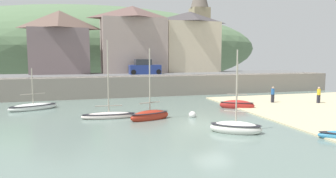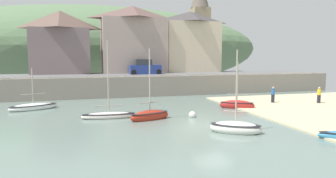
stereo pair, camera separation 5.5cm
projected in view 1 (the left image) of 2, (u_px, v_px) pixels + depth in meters
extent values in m
cube|color=slate|center=(212.00, 127.00, 21.28)|extent=(48.00, 40.00, 0.06)
cube|color=gray|center=(155.00, 86.00, 37.40)|extent=(48.00, 2.40, 2.40)
cube|color=#606060|center=(149.00, 74.00, 40.82)|extent=(48.00, 9.00, 0.10)
ellipsoid|color=#57744F|center=(93.00, 48.00, 71.78)|extent=(80.00, 44.00, 18.61)
cube|color=slate|center=(61.00, 51.00, 41.76)|extent=(7.52, 5.45, 6.01)
pyramid|color=brown|center=(59.00, 20.00, 41.30)|extent=(7.82, 5.75, 2.42)
cube|color=#A49188|center=(133.00, 46.00, 44.35)|extent=(8.88, 5.98, 7.59)
pyramid|color=brown|center=(133.00, 13.00, 43.83)|extent=(9.18, 6.28, 1.85)
cube|color=beige|center=(190.00, 47.00, 46.71)|extent=(8.10, 4.98, 7.37)
pyramid|color=#454041|center=(190.00, 17.00, 46.22)|extent=(8.40, 5.28, 1.61)
cube|color=gray|center=(199.00, 39.00, 51.22)|extent=(2.80, 2.80, 10.19)
ellipsoid|color=silver|center=(236.00, 129.00, 19.53)|extent=(3.47, 2.86, 0.93)
ellipsoid|color=black|center=(236.00, 125.00, 19.50)|extent=(3.40, 2.80, 0.12)
cylinder|color=#B2A893|center=(237.00, 86.00, 19.23)|extent=(0.09, 0.09, 4.50)
cylinder|color=gray|center=(236.00, 112.00, 19.41)|extent=(1.30, 0.85, 0.07)
ellipsoid|color=#A62420|center=(237.00, 105.00, 28.52)|extent=(3.23, 2.35, 0.97)
ellipsoid|color=black|center=(237.00, 102.00, 28.49)|extent=(3.16, 2.30, 0.12)
cylinder|color=#B2A893|center=(237.00, 81.00, 28.27)|extent=(0.09, 0.09, 3.55)
cylinder|color=gray|center=(237.00, 94.00, 28.41)|extent=(1.61, 0.93, 0.07)
ellipsoid|color=silver|center=(109.00, 116.00, 24.01)|extent=(4.27, 1.27, 0.61)
ellipsoid|color=black|center=(109.00, 114.00, 23.99)|extent=(4.18, 1.25, 0.12)
cylinder|color=#B2A893|center=(108.00, 76.00, 23.67)|extent=(0.09, 0.09, 5.57)
cylinder|color=gray|center=(109.00, 106.00, 23.92)|extent=(2.08, 0.16, 0.07)
ellipsoid|color=white|center=(33.00, 107.00, 27.77)|extent=(4.45, 2.99, 0.74)
ellipsoid|color=black|center=(33.00, 105.00, 27.75)|extent=(4.36, 2.93, 0.12)
cylinder|color=#B2A893|center=(32.00, 86.00, 27.56)|extent=(0.09, 0.09, 3.15)
cylinder|color=gray|center=(33.00, 94.00, 27.64)|extent=(1.99, 0.92, 0.07)
ellipsoid|color=#A72A1A|center=(150.00, 116.00, 23.42)|extent=(3.42, 1.90, 0.95)
ellipsoid|color=black|center=(150.00, 113.00, 23.40)|extent=(3.35, 1.86, 0.12)
cylinder|color=#B2A893|center=(150.00, 80.00, 23.12)|extent=(0.09, 0.09, 4.65)
cylinder|color=gray|center=(150.00, 102.00, 23.31)|extent=(1.73, 0.61, 0.07)
cube|color=navy|center=(145.00, 69.00, 40.62)|extent=(4.12, 1.74, 1.20)
cube|color=#282D33|center=(143.00, 62.00, 40.44)|extent=(2.12, 1.52, 0.80)
cylinder|color=black|center=(156.00, 71.00, 41.86)|extent=(0.64, 0.22, 0.64)
cylinder|color=black|center=(159.00, 72.00, 40.33)|extent=(0.64, 0.22, 0.64)
cylinder|color=black|center=(132.00, 71.00, 40.96)|extent=(0.64, 0.22, 0.64)
cylinder|color=black|center=(134.00, 72.00, 39.43)|extent=(0.64, 0.22, 0.64)
cube|color=#282833|center=(318.00, 99.00, 30.95)|extent=(0.28, 0.20, 0.82)
cylinder|color=gold|center=(319.00, 92.00, 30.88)|extent=(0.34, 0.34, 0.58)
sphere|color=#D1A889|center=(319.00, 88.00, 30.83)|extent=(0.22, 0.22, 0.22)
cube|color=#282833|center=(273.00, 98.00, 31.29)|extent=(0.28, 0.20, 0.82)
cylinder|color=#23569E|center=(273.00, 92.00, 31.21)|extent=(0.34, 0.34, 0.58)
sphere|color=#D1A889|center=(273.00, 88.00, 31.17)|extent=(0.22, 0.22, 0.22)
sphere|color=silver|center=(192.00, 115.00, 24.41)|extent=(0.58, 0.58, 0.58)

